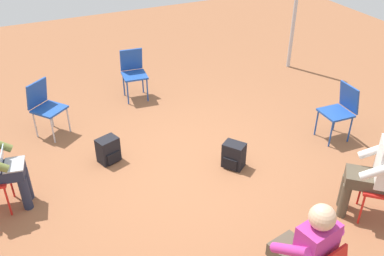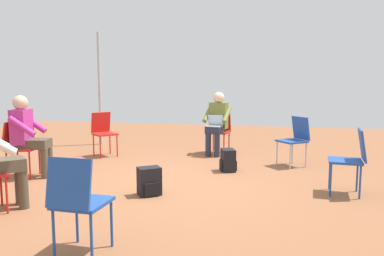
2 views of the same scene
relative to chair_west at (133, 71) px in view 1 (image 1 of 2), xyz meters
name	(u,v)px [view 1 (image 1 of 2)]	position (x,y,z in m)	size (l,w,h in m)	color
ground_plane	(183,170)	(2.31, -0.09, -0.50)	(14.62, 14.62, 0.00)	brown
chair_west	(133,71)	(0.00, 0.00, 0.00)	(0.47, 0.44, 0.85)	#1E4799
chair_north	(341,108)	(2.51, 2.32, 0.00)	(0.42, 0.45, 0.85)	#1E4799
chair_southwest	(45,105)	(0.61, -1.56, 0.00)	(0.58, 0.58, 0.85)	#1E4799
person_in_magenta	(305,248)	(4.59, 0.08, 0.20)	(0.57, 0.56, 1.24)	#4C4233
person_in_white	(378,167)	(3.98, 1.51, 0.20)	(0.63, 0.63, 1.24)	#4C4233
backpack_near_laptop_user	(108,151)	(1.68, -0.93, -0.34)	(0.30, 0.33, 0.36)	black
backpack_by_empty_chair	(234,156)	(2.51, 0.57, -0.34)	(0.34, 0.33, 0.36)	black
tent_pole_near	(296,3)	(0.05, 3.22, 0.79)	(0.07, 0.07, 2.57)	#B2B2B7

